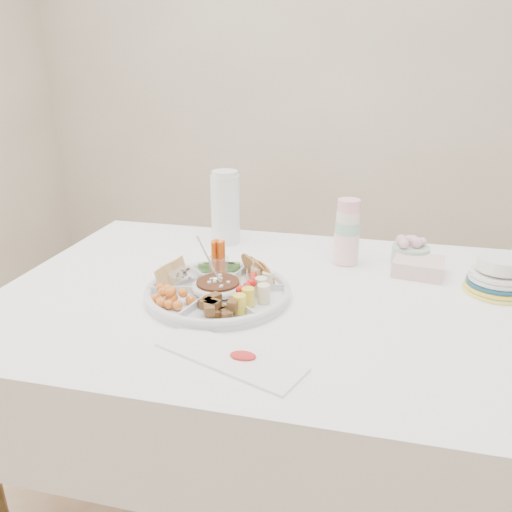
% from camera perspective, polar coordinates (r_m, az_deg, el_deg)
% --- Properties ---
extents(floor, '(4.00, 4.00, 0.00)m').
position_cam_1_polar(floor, '(1.82, 2.20, -26.42)').
color(floor, tan).
rests_on(floor, ground).
extents(wall_back, '(4.00, 0.02, 2.70)m').
position_cam_1_polar(wall_back, '(3.21, 10.08, 21.04)').
color(wall_back, beige).
rests_on(wall_back, ground).
extents(dining_table, '(1.52, 1.02, 0.76)m').
position_cam_1_polar(dining_table, '(1.56, 2.41, -16.97)').
color(dining_table, white).
rests_on(dining_table, floor).
extents(party_tray, '(0.47, 0.47, 0.04)m').
position_cam_1_polar(party_tray, '(1.33, -4.36, -3.80)').
color(party_tray, silver).
rests_on(party_tray, dining_table).
extents(bean_dip, '(0.14, 0.14, 0.04)m').
position_cam_1_polar(bean_dip, '(1.33, -4.37, -3.51)').
color(bean_dip, '#543015').
rests_on(bean_dip, party_tray).
extents(tortillas, '(0.13, 0.13, 0.06)m').
position_cam_1_polar(tortillas, '(1.38, 0.35, -1.77)').
color(tortillas, '#A07443').
rests_on(tortillas, party_tray).
extents(carrot_cucumber, '(0.14, 0.14, 0.10)m').
position_cam_1_polar(carrot_cucumber, '(1.43, -4.29, -0.10)').
color(carrot_cucumber, '#DC5610').
rests_on(carrot_cucumber, party_tray).
extents(pita_raisins, '(0.15, 0.15, 0.07)m').
position_cam_1_polar(pita_raisins, '(1.39, -8.97, -1.93)').
color(pita_raisins, tan).
rests_on(pita_raisins, party_tray).
extents(cherries, '(0.14, 0.14, 0.04)m').
position_cam_1_polar(cherries, '(1.27, -9.52, -4.55)').
color(cherries, orange).
rests_on(cherries, party_tray).
extents(granola_chunks, '(0.13, 0.13, 0.05)m').
position_cam_1_polar(granola_chunks, '(1.21, -4.52, -5.82)').
color(granola_chunks, brown).
rests_on(granola_chunks, party_tray).
extents(banana_tomato, '(0.13, 0.13, 0.09)m').
position_cam_1_polar(banana_tomato, '(1.26, 0.67, -3.45)').
color(banana_tomato, '#F4EB96').
rests_on(banana_tomato, party_tray).
extents(cup_stack, '(0.08, 0.08, 0.21)m').
position_cam_1_polar(cup_stack, '(1.55, 10.39, 2.88)').
color(cup_stack, silver).
rests_on(cup_stack, dining_table).
extents(thermos, '(0.13, 0.13, 0.25)m').
position_cam_1_polar(thermos, '(1.71, -3.52, 5.65)').
color(thermos, white).
rests_on(thermos, dining_table).
extents(flower_bowl, '(0.14, 0.14, 0.09)m').
position_cam_1_polar(flower_bowl, '(1.61, 17.26, 0.61)').
color(flower_bowl, '#B4D8BF').
rests_on(flower_bowl, dining_table).
extents(napkin_stack, '(0.16, 0.14, 0.05)m').
position_cam_1_polar(napkin_stack, '(1.55, 18.05, -1.15)').
color(napkin_stack, beige).
rests_on(napkin_stack, dining_table).
extents(plate_stack, '(0.17, 0.17, 0.11)m').
position_cam_1_polar(plate_stack, '(1.49, 25.91, -1.89)').
color(plate_stack, yellow).
rests_on(plate_stack, dining_table).
extents(placemat, '(0.35, 0.22, 0.01)m').
position_cam_1_polar(placemat, '(1.08, -3.06, -11.38)').
color(placemat, white).
rests_on(placemat, dining_table).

